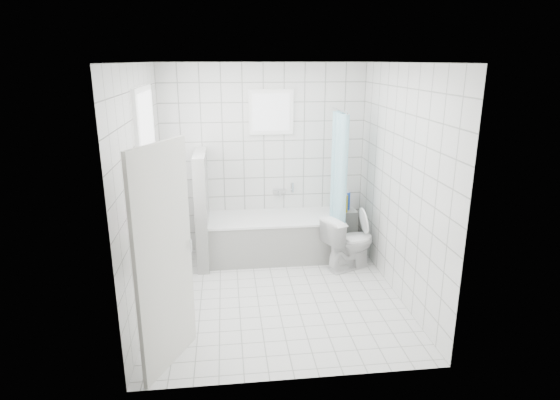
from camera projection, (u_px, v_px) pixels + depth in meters
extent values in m
plane|color=white|center=(276.00, 295.00, 5.43)|extent=(3.00, 3.00, 0.00)
plane|color=white|center=(275.00, 62.00, 4.69)|extent=(3.00, 3.00, 0.00)
cube|color=white|center=(264.00, 159.00, 6.49)|extent=(2.80, 0.02, 2.60)
cube|color=white|center=(296.00, 237.00, 3.63)|extent=(2.80, 0.02, 2.60)
cube|color=white|center=(143.00, 191.00, 4.90)|extent=(0.02, 3.00, 2.60)
cube|color=white|center=(400.00, 184.00, 5.22)|extent=(0.02, 3.00, 2.60)
cube|color=white|center=(150.00, 158.00, 5.11)|extent=(0.01, 0.90, 1.40)
cube|color=white|center=(271.00, 112.00, 6.27)|extent=(0.50, 0.01, 0.50)
cube|color=white|center=(159.00, 221.00, 5.33)|extent=(0.18, 1.02, 0.08)
cube|color=silver|center=(164.00, 260.00, 3.96)|extent=(0.39, 0.73, 2.00)
cube|color=white|center=(275.00, 238.00, 6.44)|extent=(1.78, 0.75, 0.55)
cube|color=white|center=(275.00, 218.00, 6.35)|extent=(1.80, 0.77, 0.03)
cube|color=white|center=(202.00, 209.00, 6.14)|extent=(0.15, 0.85, 1.50)
cube|color=white|center=(342.00, 228.00, 6.79)|extent=(0.40, 0.24, 0.55)
imported|color=white|center=(349.00, 242.00, 6.06)|extent=(0.80, 0.64, 0.71)
cylinder|color=silver|center=(340.00, 111.00, 6.01)|extent=(0.02, 0.80, 0.02)
cube|color=silver|center=(279.00, 191.00, 6.60)|extent=(0.18, 0.06, 0.06)
imported|color=#CD50A7|center=(154.00, 216.00, 4.90)|extent=(0.14, 0.14, 0.31)
imported|color=silver|center=(160.00, 202.00, 5.40)|extent=(0.15, 0.15, 0.30)
imported|color=silver|center=(158.00, 212.00, 5.22)|extent=(0.19, 0.19, 0.18)
cylinder|color=#189221|center=(342.00, 204.00, 6.61)|extent=(0.06, 0.06, 0.24)
cylinder|color=yellow|center=(346.00, 204.00, 6.61)|extent=(0.06, 0.06, 0.24)
cylinder|color=blue|center=(348.00, 201.00, 6.71)|extent=(0.06, 0.06, 0.26)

